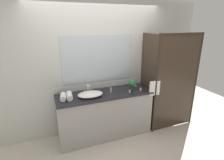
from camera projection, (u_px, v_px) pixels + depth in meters
name	position (u px, v px, depth m)	size (l,w,h in m)	color
ground_plane	(105.00, 134.00, 3.59)	(8.00, 8.00, 0.00)	beige
wall_back_with_mirror	(99.00, 68.00, 3.48)	(4.40, 0.06, 2.60)	silver
vanity_cabinet	(105.00, 114.00, 3.45)	(1.80, 0.58, 0.90)	#9E9993
shower_enclosure	(167.00, 82.00, 3.54)	(1.20, 0.59, 2.00)	#2D2319
sink_basin	(90.00, 94.00, 3.16)	(0.46, 0.31, 0.08)	white
faucet	(88.00, 90.00, 3.31)	(0.17, 0.15, 0.17)	silver
potted_plant	(132.00, 84.00, 3.47)	(0.14, 0.14, 0.19)	#473828
soap_dish	(134.00, 85.00, 3.69)	(0.10, 0.07, 0.04)	silver
amenity_bottle_conditioner	(130.00, 91.00, 3.32)	(0.03, 0.03, 0.08)	silver
amenity_bottle_body_wash	(111.00, 90.00, 3.35)	(0.03, 0.03, 0.10)	silver
amenity_bottle_lotion	(141.00, 89.00, 3.41)	(0.03, 0.03, 0.08)	silver
rolled_towel_near_edge	(63.00, 97.00, 3.03)	(0.10, 0.10, 0.22)	white
rolled_towel_middle	(70.00, 96.00, 3.06)	(0.10, 0.10, 0.25)	white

